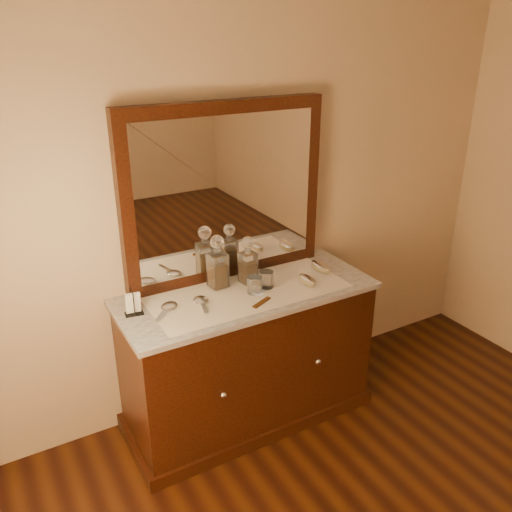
% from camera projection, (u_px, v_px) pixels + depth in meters
% --- Properties ---
extents(dresser_cabinet, '(1.40, 0.55, 0.82)m').
position_uv_depth(dresser_cabinet, '(248.00, 358.00, 3.12)').
color(dresser_cabinet, black).
rests_on(dresser_cabinet, floor).
extents(dresser_plinth, '(1.46, 0.59, 0.08)m').
position_uv_depth(dresser_plinth, '(248.00, 408.00, 3.27)').
color(dresser_plinth, black).
rests_on(dresser_plinth, floor).
extents(knob_left, '(0.04, 0.04, 0.04)m').
position_uv_depth(knob_left, '(223.00, 395.00, 2.74)').
color(knob_left, silver).
rests_on(knob_left, dresser_cabinet).
extents(knob_right, '(0.04, 0.04, 0.04)m').
position_uv_depth(knob_right, '(318.00, 362.00, 3.02)').
color(knob_right, silver).
rests_on(knob_right, dresser_cabinet).
extents(marble_top, '(1.44, 0.59, 0.03)m').
position_uv_depth(marble_top, '(247.00, 293.00, 2.95)').
color(marble_top, silver).
rests_on(marble_top, dresser_cabinet).
extents(mirror_frame, '(1.20, 0.08, 1.00)m').
position_uv_depth(mirror_frame, '(225.00, 193.00, 2.94)').
color(mirror_frame, black).
rests_on(mirror_frame, marble_top).
extents(mirror_glass, '(1.06, 0.01, 0.86)m').
position_uv_depth(mirror_glass, '(228.00, 195.00, 2.92)').
color(mirror_glass, white).
rests_on(mirror_glass, marble_top).
extents(lace_runner, '(1.10, 0.45, 0.00)m').
position_uv_depth(lace_runner, '(249.00, 292.00, 2.93)').
color(lace_runner, white).
rests_on(lace_runner, marble_top).
extents(pin_dish, '(0.08, 0.08, 0.01)m').
position_uv_depth(pin_dish, '(258.00, 292.00, 2.92)').
color(pin_dish, white).
rests_on(pin_dish, lace_runner).
extents(comb, '(0.13, 0.08, 0.01)m').
position_uv_depth(comb, '(262.00, 302.00, 2.81)').
color(comb, brown).
rests_on(comb, lace_runner).
extents(napkin_rack, '(0.10, 0.07, 0.14)m').
position_uv_depth(napkin_rack, '(133.00, 304.00, 2.69)').
color(napkin_rack, black).
rests_on(napkin_rack, marble_top).
extents(decanter_left, '(0.10, 0.10, 0.31)m').
position_uv_depth(decanter_left, '(218.00, 267.00, 2.95)').
color(decanter_left, '#8F5614').
rests_on(decanter_left, lace_runner).
extents(decanter_right, '(0.09, 0.09, 0.28)m').
position_uv_depth(decanter_right, '(248.00, 265.00, 3.00)').
color(decanter_right, '#8F5614').
rests_on(decanter_right, lace_runner).
extents(brush_near, '(0.06, 0.14, 0.04)m').
position_uv_depth(brush_near, '(307.00, 280.00, 3.02)').
color(brush_near, tan).
rests_on(brush_near, lace_runner).
extents(brush_far, '(0.08, 0.17, 0.05)m').
position_uv_depth(brush_far, '(321.00, 267.00, 3.18)').
color(brush_far, tan).
rests_on(brush_far, lace_runner).
extents(hand_mirror_outer, '(0.18, 0.19, 0.02)m').
position_uv_depth(hand_mirror_outer, '(168.00, 308.00, 2.75)').
color(hand_mirror_outer, silver).
rests_on(hand_mirror_outer, lace_runner).
extents(hand_mirror_inner, '(0.10, 0.21, 0.02)m').
position_uv_depth(hand_mirror_inner, '(201.00, 301.00, 2.81)').
color(hand_mirror_inner, silver).
rests_on(hand_mirror_inner, lace_runner).
extents(tumblers, '(0.17, 0.11, 0.09)m').
position_uv_depth(tumblers, '(260.00, 282.00, 2.94)').
color(tumblers, white).
rests_on(tumblers, lace_runner).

